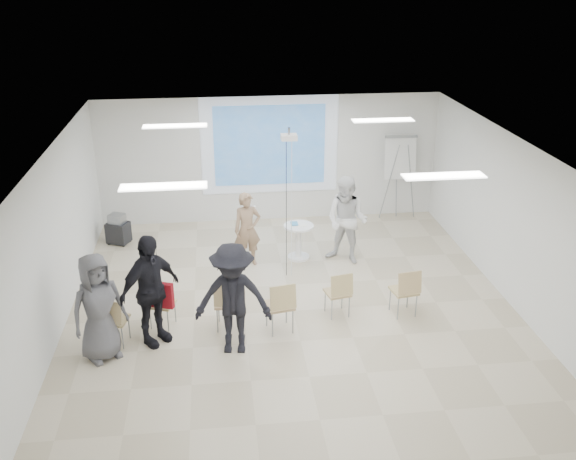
{
  "coord_description": "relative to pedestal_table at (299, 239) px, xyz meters",
  "views": [
    {
      "loc": [
        -1.27,
        -10.02,
        5.86
      ],
      "look_at": [
        0.0,
        0.8,
        1.25
      ],
      "focal_mm": 40.0,
      "sensor_mm": 36.0,
      "label": 1
    }
  ],
  "objects": [
    {
      "name": "audience_left",
      "position": [
        -2.8,
        -2.92,
        0.66
      ],
      "size": [
        1.46,
        1.42,
        2.19
      ],
      "primitive_type": "imported",
      "rotation": [
        0.0,
        0.0,
        0.73
      ],
      "color": "black",
      "rests_on": "floor"
    },
    {
      "name": "laptop",
      "position": [
        -1.55,
        -2.58,
        0.07
      ],
      "size": [
        0.37,
        0.28,
        0.03
      ],
      "primitive_type": "imported",
      "rotation": [
        0.0,
        0.0,
        3.06
      ],
      "color": "black",
      "rests_on": "chair_left_inner"
    },
    {
      "name": "player_left",
      "position": [
        -1.08,
        -0.15,
        0.45
      ],
      "size": [
        0.72,
        0.55,
        1.76
      ],
      "primitive_type": "imported",
      "rotation": [
        0.0,
        0.0,
        0.19
      ],
      "color": "#9F7D61",
      "rests_on": "floor"
    },
    {
      "name": "projection_image",
      "position": [
        -0.39,
        2.28,
        1.42
      ],
      "size": [
        2.6,
        0.01,
        1.9
      ],
      "primitive_type": "cube",
      "color": "#3571B4",
      "rests_on": "wall_back"
    },
    {
      "name": "wall_back",
      "position": [
        -0.39,
        2.36,
        1.07
      ],
      "size": [
        8.0,
        0.1,
        3.0
      ],
      "primitive_type": "cube",
      "color": "silver",
      "rests_on": "floor"
    },
    {
      "name": "player_right",
      "position": [
        0.96,
        -0.26,
        0.59
      ],
      "size": [
        1.25,
        1.19,
        2.04
      ],
      "primitive_type": "imported",
      "rotation": [
        0.0,
        0.0,
        -0.57
      ],
      "color": "white",
      "rests_on": "floor"
    },
    {
      "name": "av_cart",
      "position": [
        -3.88,
        1.25,
        -0.12
      ],
      "size": [
        0.57,
        0.52,
        0.69
      ],
      "rotation": [
        0.0,
        0.0,
        -0.41
      ],
      "color": "black",
      "rests_on": "floor"
    },
    {
      "name": "floor",
      "position": [
        -0.39,
        -2.19,
        -0.48
      ],
      "size": [
        8.0,
        9.0,
        0.1
      ],
      "primitive_type": "cube",
      "color": "beige",
      "rests_on": "ground"
    },
    {
      "name": "wall_right",
      "position": [
        3.66,
        -2.19,
        1.07
      ],
      "size": [
        0.1,
        9.0,
        3.0
      ],
      "primitive_type": "cube",
      "color": "silver",
      "rests_on": "floor"
    },
    {
      "name": "ceiling_projector",
      "position": [
        -0.29,
        -0.7,
        2.26
      ],
      "size": [
        0.3,
        0.25,
        3.0
      ],
      "color": "white",
      "rests_on": "ceiling"
    },
    {
      "name": "controller_left",
      "position": [
        -0.9,
        0.1,
        0.73
      ],
      "size": [
        0.06,
        0.12,
        0.04
      ],
      "primitive_type": "cube",
      "rotation": [
        0.0,
        0.0,
        0.19
      ],
      "color": "silver",
      "rests_on": "player_left"
    },
    {
      "name": "chair_left_inner",
      "position": [
        -1.56,
        -2.68,
        0.13
      ],
      "size": [
        0.48,
        0.51,
        0.95
      ],
      "rotation": [
        0.0,
        0.0,
        -0.08
      ],
      "color": "tan",
      "rests_on": "floor"
    },
    {
      "name": "projection_halo",
      "position": [
        -0.39,
        2.3,
        1.42
      ],
      "size": [
        3.2,
        0.01,
        2.3
      ],
      "primitive_type": "cube",
      "color": "silver",
      "rests_on": "wall_back"
    },
    {
      "name": "fluor_panel_se",
      "position": [
        1.61,
        -3.69,
        2.54
      ],
      "size": [
        1.2,
        0.3,
        0.02
      ],
      "primitive_type": "cube",
      "color": "white",
      "rests_on": "ceiling"
    },
    {
      "name": "audience_mid",
      "position": [
        -1.48,
        -3.32,
        0.63
      ],
      "size": [
        1.46,
        0.92,
        2.13
      ],
      "primitive_type": "imported",
      "rotation": [
        0.0,
        0.0,
        -0.13
      ],
      "color": "black",
      "rests_on": "floor"
    },
    {
      "name": "wall_left",
      "position": [
        -4.44,
        -2.19,
        1.07
      ],
      "size": [
        0.1,
        9.0,
        3.0
      ],
      "primitive_type": "cube",
      "color": "silver",
      "rests_on": "floor"
    },
    {
      "name": "chair_left_mid",
      "position": [
        -2.7,
        -2.49,
        0.07
      ],
      "size": [
        0.52,
        0.53,
        0.85
      ],
      "rotation": [
        0.0,
        0.0,
        -0.34
      ],
      "color": "tan",
      "rests_on": "floor"
    },
    {
      "name": "flipchart_easel",
      "position": [
        2.69,
        2.02,
        1.08
      ],
      "size": [
        0.89,
        0.67,
        2.06
      ],
      "rotation": [
        0.0,
        0.0,
        -0.03
      ],
      "color": "gray",
      "rests_on": "floor"
    },
    {
      "name": "chair_far_left",
      "position": [
        -3.42,
        -2.97,
        0.08
      ],
      "size": [
        0.49,
        0.51,
        0.87
      ],
      "rotation": [
        0.0,
        0.0,
        -0.22
      ],
      "color": "tan",
      "rests_on": "floor"
    },
    {
      "name": "controller_right",
      "position": [
        0.78,
        -0.01,
        0.94
      ],
      "size": [
        0.09,
        0.11,
        0.04
      ],
      "primitive_type": "cube",
      "rotation": [
        0.0,
        0.0,
        -0.57
      ],
      "color": "white",
      "rests_on": "player_right"
    },
    {
      "name": "fluor_panel_sw",
      "position": [
        -2.39,
        -3.69,
        2.54
      ],
      "size": [
        1.2,
        0.3,
        0.02
      ],
      "primitive_type": "cube",
      "color": "white",
      "rests_on": "ceiling"
    },
    {
      "name": "chair_center",
      "position": [
        -0.68,
        -2.87,
        0.13
      ],
      "size": [
        0.52,
        0.55,
        0.95
      ],
      "rotation": [
        0.0,
        0.0,
        0.19
      ],
      "color": "tan",
      "rests_on": "floor"
    },
    {
      "name": "pedestal_table",
      "position": [
        0.0,
        0.0,
        0.0
      ],
      "size": [
        0.64,
        0.64,
        0.78
      ],
      "rotation": [
        0.0,
        0.0,
        0.01
      ],
      "color": "white",
      "rests_on": "floor"
    },
    {
      "name": "red_jacket",
      "position": [
        -2.68,
        -2.65,
        0.29
      ],
      "size": [
        0.47,
        0.26,
        0.44
      ],
      "primitive_type": "cube",
      "rotation": [
        0.0,
        0.0,
        -0.34
      ],
      "color": "maroon",
      "rests_on": "chair_left_mid"
    },
    {
      "name": "chair_right_far",
      "position": [
        1.56,
        -2.58,
        0.11
      ],
      "size": [
        0.49,
        0.52,
        0.92
      ],
      "rotation": [
        0.0,
        0.0,
        0.16
      ],
      "color": "tan",
      "rests_on": "floor"
    },
    {
      "name": "audience_outer",
      "position": [
        -3.57,
        -3.26,
        0.57
      ],
      "size": [
        1.17,
        1.07,
        2.0
      ],
      "primitive_type": "imported",
      "rotation": [
        0.0,
        0.0,
        0.57
      ],
      "color": "#5E5D63",
      "rests_on": "floor"
    },
    {
      "name": "chair_right_inner",
      "position": [
        0.39,
        -2.47,
        0.08
      ],
      "size": [
        0.48,
        0.51,
        0.87
      ],
      "rotation": [
        0.0,
        0.0,
        0.2
      ],
      "color": "tan",
      "rests_on": "floor"
    },
    {
      "name": "fluor_panel_nw",
      "position": [
        -2.39,
        -0.19,
        2.54
      ],
      "size": [
        1.2,
        0.3,
        0.02
      ],
      "primitive_type": "cube",
      "color": "white",
      "rests_on": "ceiling"
    },
    {
      "name": "ceiling",
      "position": [
        -0.39,
        -2.19,
        2.62
      ],
      "size": [
        8.0,
        9.0,
        0.1
      ],
      "primitive_type": "cube",
      "color": "white",
      "rests_on": "wall_back"
    },
    {
      "name": "fluor_panel_ne",
      "position": [
        1.61,
        -0.19,
        2.54
      ],
      "size": [
        1.2,
        0.3,
        0.02
      ],
      "primitive_type": "cube",
      "color": "white",
      "rests_on": "ceiling"
    }
  ]
}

